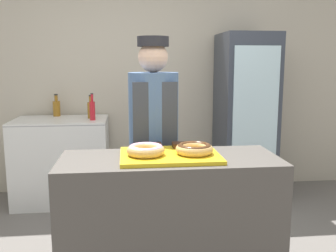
{
  "coord_description": "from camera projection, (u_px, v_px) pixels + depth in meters",
  "views": [
    {
      "loc": [
        -0.26,
        -2.22,
        1.49
      ],
      "look_at": [
        0.0,
        0.1,
        1.09
      ],
      "focal_mm": 40.0,
      "sensor_mm": 36.0,
      "label": 1
    }
  ],
  "objects": [
    {
      "name": "beverage_fridge",
      "position": [
        245.0,
        116.0,
        4.13
      ],
      "size": [
        0.57,
        0.67,
        1.79
      ],
      "color": "#333842",
      "rests_on": "ground_plane"
    },
    {
      "name": "wall_back",
      "position": [
        149.0,
        74.0,
        4.32
      ],
      "size": [
        8.0,
        0.06,
        2.7
      ],
      "color": "#BCB29E",
      "rests_on": "ground_plane"
    },
    {
      "name": "donut_light_glaze",
      "position": [
        146.0,
        150.0,
        2.26
      ],
      "size": [
        0.23,
        0.23,
        0.06
      ],
      "color": "tan",
      "rests_on": "serving_tray"
    },
    {
      "name": "serving_tray",
      "position": [
        170.0,
        156.0,
        2.3
      ],
      "size": [
        0.61,
        0.44,
        0.02
      ],
      "color": "yellow",
      "rests_on": "display_counter"
    },
    {
      "name": "brownie_back_left",
      "position": [
        154.0,
        146.0,
        2.45
      ],
      "size": [
        0.1,
        0.1,
        0.03
      ],
      "color": "black",
      "rests_on": "serving_tray"
    },
    {
      "name": "baker_person",
      "position": [
        154.0,
        144.0,
        2.81
      ],
      "size": [
        0.37,
        0.37,
        1.67
      ],
      "color": "#4C4C51",
      "rests_on": "ground_plane"
    },
    {
      "name": "bottle_amber_b",
      "position": [
        91.0,
        109.0,
        3.96
      ],
      "size": [
        0.07,
        0.07,
        0.25
      ],
      "color": "#99661E",
      "rests_on": "chest_freezer"
    },
    {
      "name": "donut_chocolate_glaze",
      "position": [
        194.0,
        148.0,
        2.29
      ],
      "size": [
        0.23,
        0.23,
        0.06
      ],
      "color": "tan",
      "rests_on": "serving_tray"
    },
    {
      "name": "bottle_amber",
      "position": [
        57.0,
        108.0,
        4.11
      ],
      "size": [
        0.08,
        0.08,
        0.24
      ],
      "color": "#99661E",
      "rests_on": "chest_freezer"
    },
    {
      "name": "chest_freezer",
      "position": [
        62.0,
        160.0,
        3.99
      ],
      "size": [
        0.97,
        0.63,
        0.9
      ],
      "color": "silver",
      "rests_on": "ground_plane"
    },
    {
      "name": "display_counter",
      "position": [
        170.0,
        226.0,
        2.38
      ],
      "size": [
        1.35,
        0.55,
        0.91
      ],
      "color": "#4C4742",
      "rests_on": "ground_plane"
    },
    {
      "name": "brownie_back_right",
      "position": [
        180.0,
        145.0,
        2.46
      ],
      "size": [
        0.1,
        0.1,
        0.03
      ],
      "color": "black",
      "rests_on": "serving_tray"
    },
    {
      "name": "bottle_red",
      "position": [
        92.0,
        110.0,
        3.83
      ],
      "size": [
        0.06,
        0.06,
        0.28
      ],
      "color": "red",
      "rests_on": "chest_freezer"
    }
  ]
}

